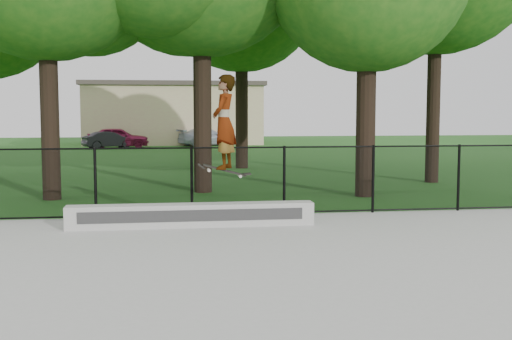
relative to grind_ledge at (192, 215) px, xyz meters
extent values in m
plane|color=#1E5317|center=(2.05, -4.70, -0.28)|extent=(100.00, 100.00, 0.00)
cube|color=#A6A6A1|center=(2.05, -4.70, -0.25)|extent=(14.00, 12.00, 0.06)
cube|color=#B4B3AE|center=(0.00, 0.00, 0.00)|extent=(4.79, 0.40, 0.45)
imported|color=maroon|center=(-3.45, 28.35, 0.36)|extent=(3.89, 1.84, 1.29)
imported|color=black|center=(-3.94, 27.86, 0.24)|extent=(3.08, 2.20, 1.05)
imported|color=#9CA2B1|center=(2.24, 30.19, 0.28)|extent=(3.92, 2.69, 1.13)
cube|color=black|center=(0.62, -0.20, 0.89)|extent=(0.82, 0.23, 0.25)
imported|color=#9FB6D1|center=(0.62, -0.20, 1.82)|extent=(0.63, 0.76, 1.80)
cylinder|color=black|center=(-1.95, 1.20, 0.53)|extent=(0.06, 0.06, 1.50)
cylinder|color=black|center=(0.05, 1.20, 0.53)|extent=(0.06, 0.06, 1.50)
cylinder|color=black|center=(2.05, 1.20, 0.53)|extent=(0.06, 0.06, 1.50)
cylinder|color=black|center=(4.05, 1.20, 0.53)|extent=(0.06, 0.06, 1.50)
cylinder|color=black|center=(6.05, 1.20, 0.53)|extent=(0.06, 0.06, 1.50)
cylinder|color=black|center=(2.05, 1.20, 1.25)|extent=(16.00, 0.04, 0.04)
cylinder|color=black|center=(2.05, 1.20, -0.17)|extent=(16.00, 0.04, 0.04)
cube|color=black|center=(2.05, 1.20, 0.53)|extent=(16.00, 0.01, 1.50)
cylinder|color=black|center=(8.05, 7.30, 2.51)|extent=(0.44, 0.44, 5.59)
cylinder|color=black|center=(-3.45, 4.80, 2.16)|extent=(0.44, 0.44, 4.89)
cylinder|color=black|center=(4.85, 4.30, 1.99)|extent=(0.44, 0.44, 4.55)
cylinder|color=black|center=(0.55, 5.80, 2.32)|extent=(0.44, 0.44, 5.20)
cylinder|color=black|center=(2.55, 13.30, 2.35)|extent=(0.44, 0.44, 5.26)
cube|color=#C1B788|center=(0.05, 33.30, 1.72)|extent=(12.00, 6.00, 4.00)
cube|color=#3F3833|center=(0.05, 33.30, 3.87)|extent=(12.40, 6.40, 0.30)
camera|label=1|loc=(-0.48, -12.40, 2.03)|focal=45.00mm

